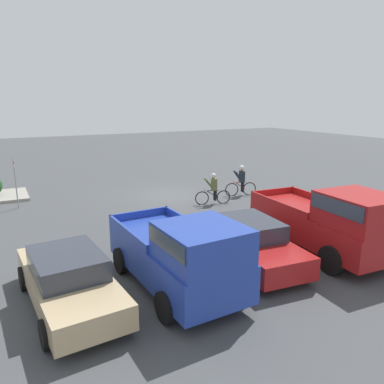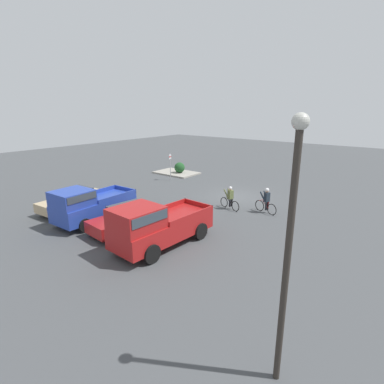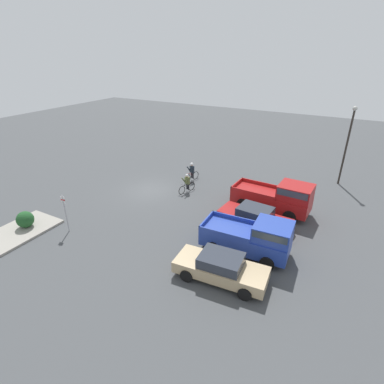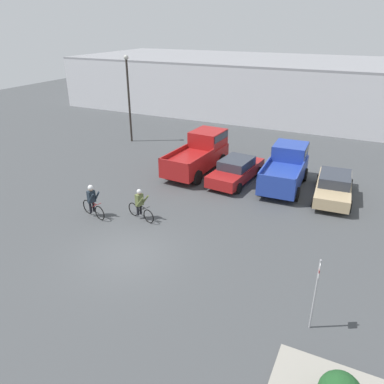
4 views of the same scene
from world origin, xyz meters
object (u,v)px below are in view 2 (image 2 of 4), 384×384
sedan_1 (74,200)px  fire_lane_sign (170,164)px  lamppost (289,239)px  cyclist_0 (230,198)px  cyclist_1 (266,200)px  shrub (180,168)px  sedan_0 (130,217)px  pickup_truck_0 (155,225)px  pickup_truck_1 (89,204)px

sedan_1 → fire_lane_sign: (0.61, -10.37, 0.83)m
fire_lane_sign → lamppost: (-16.67, 14.51, 2.33)m
cyclist_0 → cyclist_1: bearing=-160.4°
shrub → sedan_0: bearing=119.5°
pickup_truck_0 → lamppost: (-7.69, 3.42, 2.67)m
cyclist_0 → lamppost: bearing=126.2°
cyclist_1 → shrub: bearing=-24.7°
sedan_1 → shrub: 13.12m
pickup_truck_1 → shrub: (4.53, -13.72, -0.44)m
cyclist_0 → cyclist_1: (-2.26, -0.81, 0.07)m
pickup_truck_0 → lamppost: size_ratio=0.84×
cyclist_0 → cyclist_1: 2.40m
cyclist_0 → shrub: (9.91, -6.40, -0.10)m
pickup_truck_0 → cyclist_1: (-2.09, -8.14, -0.36)m
fire_lane_sign → lamppost: lamppost is taller
cyclist_0 → cyclist_1: size_ratio=1.03×
pickup_truck_0 → cyclist_1: size_ratio=3.23×
shrub → cyclist_1: bearing=155.3°
pickup_truck_0 → fire_lane_sign: size_ratio=2.15×
sedan_1 → lamppost: size_ratio=0.73×
pickup_truck_0 → fire_lane_sign: bearing=-51.0°
sedan_0 → cyclist_1: (-4.86, -7.35, 0.15)m
sedan_1 → pickup_truck_0: bearing=175.1°
pickup_truck_1 → cyclist_1: bearing=-133.2°
sedan_1 → fire_lane_sign: 10.42m
pickup_truck_0 → cyclist_0: pickup_truck_0 is taller
fire_lane_sign → lamppost: bearing=139.0°
cyclist_1 → pickup_truck_1: bearing=46.8°
lamppost → cyclist_1: bearing=-64.2°
pickup_truck_0 → sedan_1: (8.37, -0.72, -0.50)m
fire_lane_sign → lamppost: 22.22m
cyclist_0 → fire_lane_sign: fire_lane_sign is taller
pickup_truck_0 → shrub: bearing=-53.7°
cyclist_1 → sedan_1: bearing=35.4°
cyclist_1 → fire_lane_sign: size_ratio=0.67×
cyclist_1 → cyclist_0: bearing=19.6°
pickup_truck_1 → fire_lane_sign: (3.43, -11.08, 0.42)m
cyclist_1 → shrub: size_ratio=1.60×
pickup_truck_0 → sedan_1: 8.41m
sedan_1 → fire_lane_sign: size_ratio=1.86×
sedan_0 → fire_lane_sign: size_ratio=1.87×
sedan_1 → pickup_truck_1: bearing=165.9°
sedan_0 → shrub: 14.86m
cyclist_0 → shrub: cyclist_0 is taller
pickup_truck_1 → shrub: bearing=-71.7°
cyclist_1 → lamppost: 13.20m
fire_lane_sign → shrub: size_ratio=2.40×
cyclist_0 → shrub: bearing=-32.8°
cyclist_0 → fire_lane_sign: 9.60m
shrub → cyclist_0: bearing=147.2°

